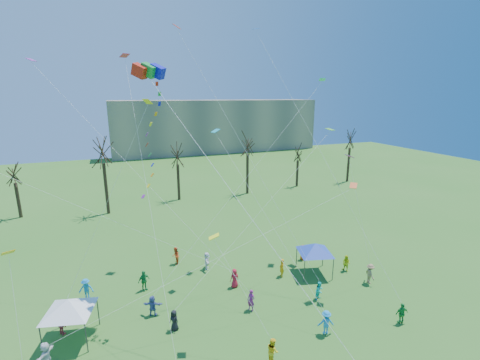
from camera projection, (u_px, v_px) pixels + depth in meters
name	position (u px, v px, depth m)	size (l,w,h in m)	color
distant_building	(216.00, 126.00, 100.23)	(60.00, 14.00, 15.00)	gray
bare_tree_row	(188.00, 156.00, 51.92)	(71.22, 8.53, 11.40)	black
big_box_kite	(156.00, 142.00, 23.03)	(5.43, 8.11, 22.44)	red
canopy_tent_white	(69.00, 305.00, 22.50)	(4.11, 4.11, 3.18)	#3F3F44
canopy_tent_blue	(315.00, 248.00, 31.10)	(3.96, 3.96, 3.08)	#3F3F44
festival_crowd	(220.00, 296.00, 26.65)	(26.68, 15.86, 1.85)	#C53D18
small_kites_aloft	(212.00, 132.00, 26.40)	(29.40, 16.68, 31.76)	#E8AE0C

